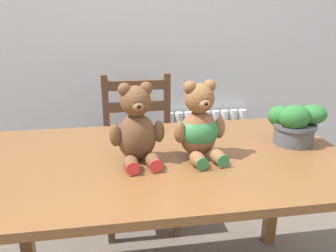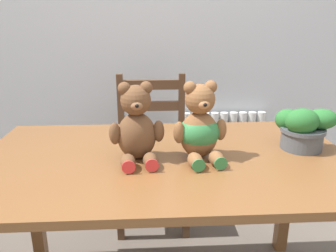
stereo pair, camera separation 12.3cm
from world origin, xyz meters
The scene contains 7 objects.
wall_back centered at (0.00, 1.66, 1.30)m, with size 8.00×0.04×2.60m, color silver.
radiator centered at (0.50, 1.59, 0.27)m, with size 0.65×0.10×0.60m.
dining_table centered at (0.00, 0.42, 0.66)m, with size 1.46×0.84×0.76m.
wooden_chair_behind centered at (-0.05, 1.16, 0.48)m, with size 0.43×0.41×0.94m.
teddy_bear_left centered at (-0.11, 0.40, 0.89)m, with size 0.21×0.22×0.30m.
teddy_bear_right centered at (0.13, 0.40, 0.88)m, with size 0.21×0.23×0.30m.
potted_plant centered at (0.56, 0.46, 0.85)m, with size 0.23×0.18×0.18m.
Camera 2 is at (-0.06, -0.76, 1.27)m, focal length 35.00 mm.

